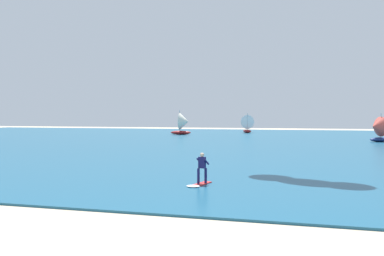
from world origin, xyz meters
name	(u,v)px	position (x,y,z in m)	size (l,w,h in m)	color
ocean	(252,140)	(0.00, 51.03, 0.05)	(160.00, 90.00, 0.10)	navy
kitesurfer	(200,173)	(1.50, 12.42, 0.70)	(1.08, 2.03, 1.67)	red
sailboat_leading	(377,129)	(17.13, 51.90, 1.90)	(3.53, 3.24, 3.92)	navy
sailboat_far_left	(184,123)	(-14.60, 64.97, 2.23)	(4.01, 3.41, 4.66)	maroon
sailboat_center_horizon	(246,124)	(-4.06, 76.47, 2.03)	(3.35, 3.77, 4.20)	maroon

